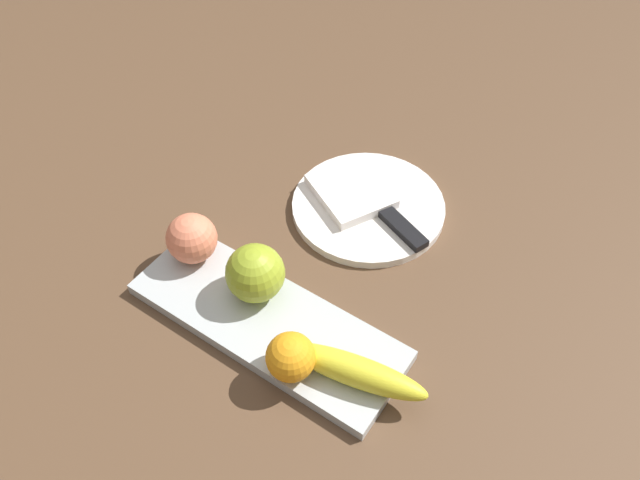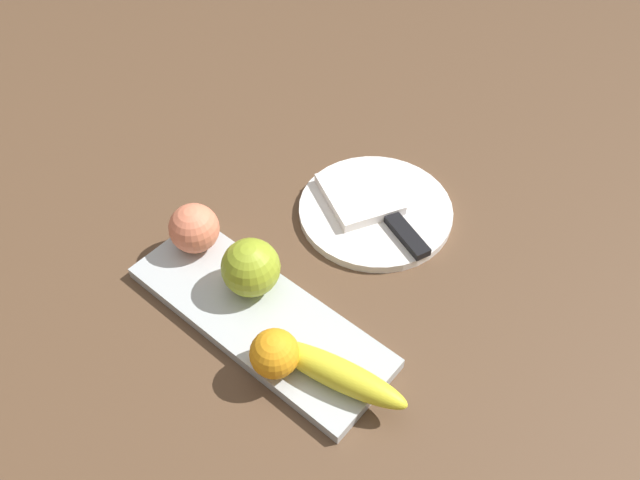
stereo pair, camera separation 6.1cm
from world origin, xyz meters
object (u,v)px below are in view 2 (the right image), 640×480
at_px(folded_napkin, 359,194).
at_px(knife, 400,228).
at_px(apple, 251,268).
at_px(orange_near_apple, 275,354).
at_px(fruit_tray, 258,315).
at_px(peach, 194,228).
at_px(dinner_plate, 374,210).
at_px(banana, 338,374).

xyz_separation_m(folded_napkin, knife, (-0.09, 0.01, -0.00)).
bearing_deg(apple, orange_near_apple, 146.80).
bearing_deg(knife, fruit_tray, 97.49).
height_order(peach, knife, peach).
height_order(dinner_plate, folded_napkin, folded_napkin).
xyz_separation_m(orange_near_apple, folded_napkin, (0.10, -0.30, -0.03)).
bearing_deg(apple, banana, 168.17).
xyz_separation_m(banana, orange_near_apple, (0.07, 0.03, 0.01)).
xyz_separation_m(fruit_tray, dinner_plate, (0.00, -0.26, -0.00)).
bearing_deg(orange_near_apple, peach, -18.08).
xyz_separation_m(orange_near_apple, knife, (0.02, -0.29, -0.03)).
relative_size(fruit_tray, knife, 2.14).
height_order(dinner_plate, knife, knife).
xyz_separation_m(dinner_plate, knife, (-0.06, 0.01, 0.01)).
relative_size(folded_napkin, knife, 0.67).
distance_m(apple, dinner_plate, 0.24).
xyz_separation_m(peach, folded_napkin, (-0.12, -0.23, -0.03)).
distance_m(fruit_tray, banana, 0.15).
bearing_deg(dinner_plate, apple, 81.82).
bearing_deg(dinner_plate, knife, 166.03).
xyz_separation_m(fruit_tray, apple, (0.03, -0.03, 0.05)).
relative_size(banana, orange_near_apple, 2.93).
xyz_separation_m(peach, knife, (-0.20, -0.21, -0.04)).
height_order(banana, folded_napkin, banana).
height_order(apple, knife, apple).
height_order(banana, orange_near_apple, orange_near_apple).
distance_m(fruit_tray, peach, 0.15).
bearing_deg(peach, banana, 172.46).
bearing_deg(apple, knife, -113.05).
relative_size(fruit_tray, folded_napkin, 3.17).
relative_size(banana, folded_napkin, 1.51).
relative_size(banana, knife, 1.02).
distance_m(orange_near_apple, dinner_plate, 0.31).
relative_size(banana, peach, 2.53).
distance_m(banana, folded_napkin, 0.32).
distance_m(apple, banana, 0.18).
bearing_deg(folded_napkin, banana, 123.25).
bearing_deg(banana, dinner_plate, 106.63).
bearing_deg(folded_napkin, orange_near_apple, 109.17).
xyz_separation_m(dinner_plate, folded_napkin, (0.03, 0.00, 0.01)).
height_order(fruit_tray, peach, peach).
distance_m(orange_near_apple, folded_napkin, 0.32).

